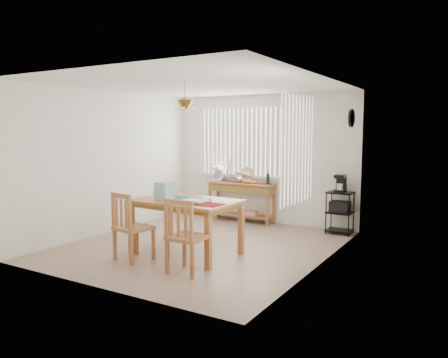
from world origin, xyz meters
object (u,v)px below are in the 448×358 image
Objects in this scene: wire_cart at (340,208)px; chair_right at (186,237)px; sideboard at (242,192)px; chair_left at (131,227)px; dining_table at (186,206)px; cart_items at (341,184)px.

chair_right is (-1.09, -3.27, 0.03)m from wire_cart.
chair_left reaches higher than sideboard.
dining_table is at bearing 125.73° from chair_right.
sideboard is 1.87× the size of wire_cart.
chair_right is at bearing -3.29° from chair_left.
chair_right is at bearing -108.46° from cart_items.
dining_table reaches higher than sideboard.
cart_items is 3.02m from dining_table.
chair_left is at bearing -90.92° from sideboard.
cart_items reaches higher than sideboard.
chair_right is at bearing -54.27° from dining_table.
cart_items is at bearing 71.54° from chair_right.
dining_table is (0.43, -2.56, 0.14)m from sideboard.
cart_items is 0.20× the size of dining_table.
sideboard is at bearing 179.21° from wire_cart.
wire_cart is 3.84m from chair_left.
sideboard is 0.90× the size of dining_table.
chair_right reaches higher than dining_table.
chair_left is 1.00× the size of chair_right.
wire_cart is 3.02m from dining_table.
dining_table is at bearing 54.97° from chair_left.
sideboard is at bearing 106.20° from chair_right.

